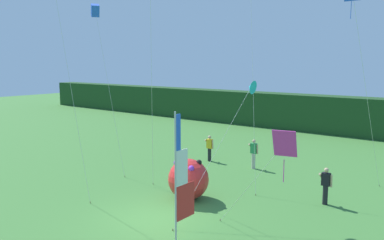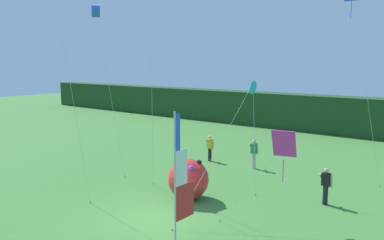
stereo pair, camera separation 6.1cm
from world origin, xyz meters
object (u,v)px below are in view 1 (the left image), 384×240
Objects in this scene: inflatable_balloon at (188,179)px; kite_blue_diamond_2 at (354,4)px; person_near_banner at (326,185)px; person_far_left at (210,148)px; kite_cyan_delta_1 at (251,88)px; banner_flag at (181,181)px; kite_magenta_diamond_6 at (282,147)px; person_mid_field at (254,153)px; kite_blue_box_0 at (95,11)px.

inflatable_balloon is 10.13m from kite_blue_diamond_2.
person_near_banner reaches higher than person_far_left.
person_near_banner is at bearing 45.49° from kite_cyan_delta_1.
kite_blue_diamond_2 is at bearing 66.39° from banner_flag.
person_near_banner is 5.99m from inflatable_balloon.
kite_magenta_diamond_6 is at bearing 16.83° from banner_flag.
person_far_left is at bearing 159.94° from person_near_banner.
kite_blue_diamond_2 is 7.94m from kite_magenta_diamond_6.
person_far_left is at bearing 120.74° from banner_flag.
person_mid_field is 0.32× the size of kite_cyan_delta_1.
person_far_left is 0.17× the size of kite_blue_box_0.
inflatable_balloon is at bearing -7.90° from kite_blue_box_0.
kite_blue_box_0 reaches higher than banner_flag.
kite_magenta_diamond_6 is at bearing -47.75° from kite_cyan_delta_1.
kite_blue_box_0 is (-7.44, 1.03, 8.00)m from inflatable_balloon.
kite_cyan_delta_1 reaches higher than inflatable_balloon.
kite_cyan_delta_1 is (-2.41, -2.45, 4.21)m from person_near_banner.
kite_magenta_diamond_6 is at bearing -15.47° from kite_blue_box_0.
person_near_banner is 5.44m from kite_cyan_delta_1.
kite_cyan_delta_1 is at bearing -134.51° from person_near_banner.
inflatable_balloon is at bearing -148.25° from person_near_banner.
person_mid_field is at bearing 148.97° from person_near_banner.
kite_cyan_delta_1 is 4.69m from kite_magenta_diamond_6.
person_far_left is 7.01m from inflatable_balloon.
kite_blue_box_0 is 2.25× the size of kite_magenta_diamond_6.
person_near_banner is 7.65m from kite_blue_diamond_2.
kite_magenta_diamond_6 is at bearing -56.59° from person_mid_field.
banner_flag is 2.82× the size of person_far_left.
person_near_banner is 6.39m from kite_magenta_diamond_6.
kite_blue_box_0 is 13.39m from kite_blue_diamond_2.
inflatable_balloon is at bearing 125.48° from banner_flag.
banner_flag reaches higher than kite_magenta_diamond_6.
kite_blue_box_0 is (-12.53, -2.12, 8.06)m from person_near_banner.
kite_cyan_delta_1 is at bearing -62.75° from person_mid_field.
banner_flag is 5.14m from kite_cyan_delta_1.
person_far_left is at bearing 164.19° from kite_blue_diamond_2.
kite_cyan_delta_1 is at bearing 14.55° from inflatable_balloon.
inflatable_balloon is 0.44× the size of kite_magenta_diamond_6.
person_far_left is 0.17× the size of kite_blue_diamond_2.
inflatable_balloon is 0.19× the size of kite_blue_diamond_2.
person_near_banner is 0.17× the size of kite_blue_diamond_2.
person_far_left is 10.45m from kite_blue_box_0.
kite_blue_box_0 reaches higher than person_near_banner.
person_far_left is 12.02m from kite_blue_diamond_2.
kite_cyan_delta_1 is at bearing 132.25° from kite_magenta_diamond_6.
inflatable_balloon is at bearing -62.20° from person_far_left.
kite_magenta_diamond_6 is (13.11, -3.63, -5.33)m from kite_blue_box_0.
kite_blue_diamond_2 is (3.15, 7.21, 6.29)m from banner_flag.
person_near_banner is at bearing 95.74° from kite_magenta_diamond_6.
person_mid_field is (-2.76, 9.90, -1.27)m from banner_flag.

